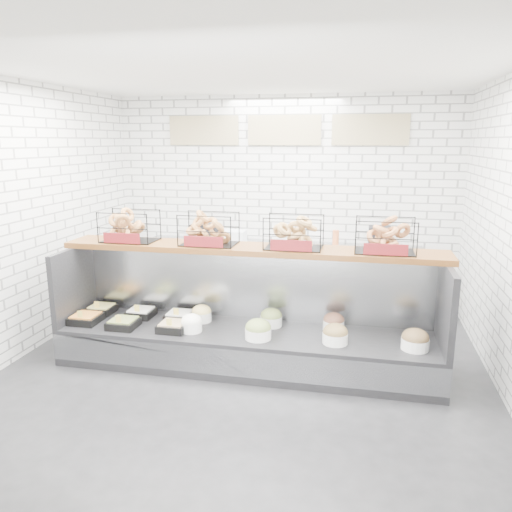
# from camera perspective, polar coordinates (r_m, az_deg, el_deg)

# --- Properties ---
(ground) EXTENTS (5.50, 5.50, 0.00)m
(ground) POSITION_cam_1_polar(r_m,az_deg,el_deg) (5.23, -1.86, -13.69)
(ground) COLOR black
(ground) RESTS_ON ground
(room_shell) EXTENTS (5.02, 5.51, 3.01)m
(room_shell) POSITION_cam_1_polar(r_m,az_deg,el_deg) (5.27, -0.43, 9.83)
(room_shell) COLOR silver
(room_shell) RESTS_ON ground
(display_case) EXTENTS (4.00, 0.90, 1.20)m
(display_case) POSITION_cam_1_polar(r_m,az_deg,el_deg) (5.40, -1.09, -8.99)
(display_case) COLOR black
(display_case) RESTS_ON ground
(bagel_shelf) EXTENTS (4.10, 0.50, 0.40)m
(bagel_shelf) POSITION_cam_1_polar(r_m,az_deg,el_deg) (5.27, -0.55, 2.44)
(bagel_shelf) COLOR #4A2810
(bagel_shelf) RESTS_ON display_case
(prep_counter) EXTENTS (4.00, 0.60, 1.20)m
(prep_counter) POSITION_cam_1_polar(r_m,az_deg,el_deg) (7.30, 2.66, -1.92)
(prep_counter) COLOR #93969B
(prep_counter) RESTS_ON ground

